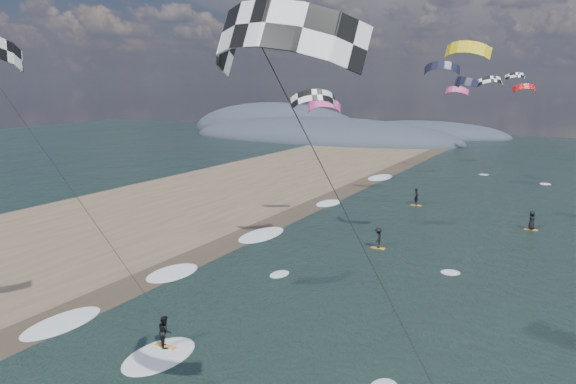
% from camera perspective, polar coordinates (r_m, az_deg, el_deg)
% --- Properties ---
extents(wet_sand_strip, '(3.00, 240.00, 0.00)m').
position_cam_1_polar(wet_sand_strip, '(35.65, -17.66, -10.03)').
color(wet_sand_strip, '#382D23').
rests_on(wet_sand_strip, ground).
extents(coastal_hills, '(80.00, 41.00, 15.00)m').
position_cam_1_polar(coastal_hills, '(134.17, 2.73, 5.76)').
color(coastal_hills, '#3D4756').
rests_on(coastal_hills, ground).
extents(kitesurfer_near_a, '(7.79, 8.66, 14.82)m').
position_cam_1_polar(kitesurfer_near_a, '(13.35, 1.83, 4.77)').
color(kitesurfer_near_a, '#F5A02B').
rests_on(kitesurfer_near_a, ground).
extents(kitesurfer_near_b, '(6.76, 9.11, 14.91)m').
position_cam_1_polar(kitesurfer_near_b, '(24.68, -23.66, 3.02)').
color(kitesurfer_near_b, '#F5A02B').
rests_on(kitesurfer_near_b, ground).
extents(far_kitesurfers, '(12.51, 17.33, 1.80)m').
position_cam_1_polar(far_kitesurfers, '(49.87, 15.06, -2.84)').
color(far_kitesurfers, '#F5A02B').
rests_on(far_kitesurfers, ground).
extents(bg_kite_field, '(15.04, 71.61, 5.23)m').
position_cam_1_polar(bg_kite_field, '(67.22, 17.49, 10.85)').
color(bg_kite_field, gray).
rests_on(bg_kite_field, ground).
extents(shoreline_surf, '(2.40, 79.40, 0.11)m').
position_cam_1_polar(shoreline_surf, '(38.13, -11.24, -8.31)').
color(shoreline_surf, white).
rests_on(shoreline_surf, ground).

